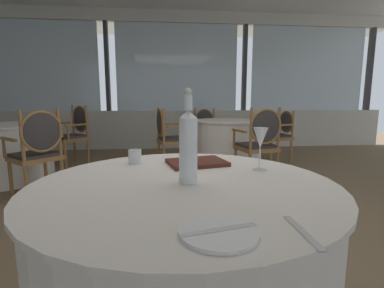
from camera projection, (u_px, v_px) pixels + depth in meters
name	position (u px, v px, depth m)	size (l,w,h in m)	color
ground_plane	(200.00, 225.00, 2.47)	(14.00, 14.00, 0.00)	#756047
window_wall_far	(178.00, 95.00, 6.26)	(9.65, 0.14, 2.97)	beige
foreground_table	(184.00, 267.00, 1.20)	(1.23, 1.23, 0.76)	white
side_plate	(219.00, 232.00, 0.70)	(0.20, 0.20, 0.01)	white
butter_knife	(219.00, 230.00, 0.70)	(0.20, 0.02, 0.00)	silver
dinner_fork	(303.00, 232.00, 0.71)	(0.19, 0.02, 0.00)	silver
water_bottle	(188.00, 145.00, 1.11)	(0.07, 0.07, 0.38)	white
wine_glass	(260.00, 139.00, 1.31)	(0.07, 0.07, 0.20)	white
water_tumbler	(135.00, 156.00, 1.47)	(0.07, 0.07, 0.07)	white
menu_book	(197.00, 162.00, 1.45)	(0.29, 0.21, 0.02)	#512319
background_table_0	(227.00, 143.00, 4.64)	(1.14, 1.14, 0.76)	white
dining_chair_0_0	(168.00, 134.00, 4.31)	(0.55, 0.60, 0.97)	olive
dining_chair_0_1	(260.00, 139.00, 3.67)	(0.60, 0.55, 1.00)	olive
dining_chair_0_2	(279.00, 132.00, 4.92)	(0.55, 0.60, 0.91)	olive
dining_chair_0_3	(206.00, 127.00, 5.55)	(0.60, 0.55, 0.92)	olive
background_table_1	(1.00, 152.00, 3.83)	(1.33, 1.33, 0.76)	white
dining_chair_1_0	(38.00, 147.00, 3.16)	(0.66, 0.66, 0.99)	olive
dining_chair_1_1	(74.00, 130.00, 4.67)	(0.66, 0.66, 1.00)	olive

